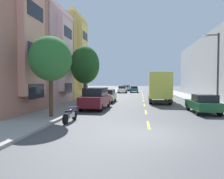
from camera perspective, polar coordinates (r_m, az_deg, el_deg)
The scene contains 21 objects.
ground_plane at distance 39.77m, azimuth 8.54°, elevation -1.39°, with size 160.00×160.00×0.00m, color #4C4C4F.
sidewalk_left at distance 38.34m, azimuth -2.09°, elevation -1.40°, with size 3.20×120.00×0.14m, color #99968E.
sidewalk_right at distance 38.52m, azimuth 19.20°, elevation -1.50°, with size 3.20×120.00×0.14m, color #99968E.
lane_centerline_dashes at distance 34.28m, azimuth 8.66°, elevation -1.96°, with size 0.14×47.20×0.01m.
townhouse_second_rose at distance 25.76m, azimuth -27.23°, elevation 7.49°, with size 13.79×6.62×10.33m.
townhouse_third_mustard at distance 31.67m, azimuth -20.17°, elevation 7.91°, with size 13.92×6.62×11.81m.
street_tree_nearest at distance 14.22m, azimuth -16.90°, elevation 8.22°, with size 2.81×2.81×5.35m.
street_tree_second at distance 22.23m, azimuth -7.63°, elevation 6.88°, with size 3.13×3.13×6.19m.
street_lamp at distance 19.50m, azimuth 27.27°, elevation 6.15°, with size 1.35×0.28×6.46m.
delivery_box_truck at distance 24.87m, azimuth 13.13°, elevation 0.95°, with size 2.61×7.35×3.50m.
parked_pickup_navy at distance 64.47m, azimuth 12.06°, elevation 0.69°, with size 2.07×5.33×1.73m.
parked_wagon_white at distance 45.76m, azimuth 2.94°, elevation 0.11°, with size 1.84×4.71×1.50m.
parked_suv_orange at distance 52.43m, azimuth 13.26°, elevation 0.52°, with size 2.09×4.85×1.93m.
parked_sedan_red at distance 60.10m, azimuth 4.30°, elevation 0.55°, with size 1.92×4.55×1.43m.
parked_wagon_champagne at distance 24.82m, azimuth -1.37°, elevation -1.66°, with size 1.83×4.70×1.50m.
parked_hatchback_sky at distance 54.46m, azimuth 3.90°, elevation 0.39°, with size 1.76×4.01×1.50m.
parked_hatchback_forest at distance 17.45m, azimuth 24.24°, elevation -3.65°, with size 1.84×4.04×1.50m.
parked_sedan_black at distance 46.70m, azimuth 13.63°, elevation 0.02°, with size 1.86×4.52×1.43m.
parked_suv_burgundy at distance 18.45m, azimuth -4.60°, elevation -2.44°, with size 2.09×4.86×1.93m.
moving_teal_sedan at distance 47.45m, azimuth 6.26°, elevation 0.11°, with size 1.80×4.50×1.43m.
parked_motorcycle at distance 12.84m, azimuth -11.69°, elevation -7.12°, with size 0.62×2.05×0.90m.
Camera 1 is at (-0.50, -9.69, 2.48)m, focal length 32.46 mm.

